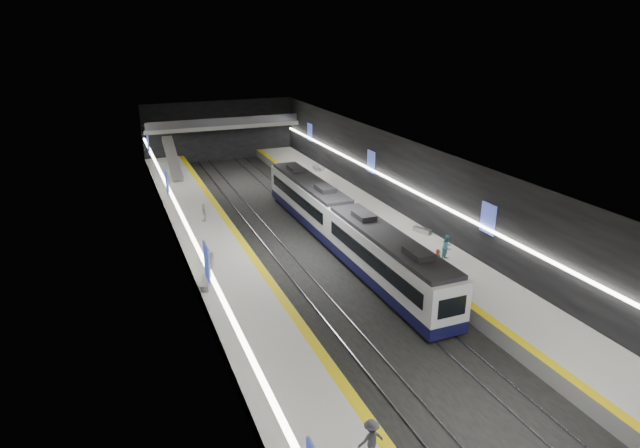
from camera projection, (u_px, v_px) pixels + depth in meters
name	position (u px, v px, depth m)	size (l,w,h in m)	color
ground	(316.00, 256.00, 42.72)	(70.00, 70.00, 0.00)	black
ceiling	(316.00, 158.00, 39.93)	(20.00, 70.00, 0.04)	beige
wall_left	(185.00, 226.00, 37.79)	(0.04, 70.00, 8.00)	black
wall_right	(426.00, 194.00, 44.85)	(0.04, 70.00, 8.00)	black
wall_back	(220.00, 131.00, 71.71)	(20.00, 0.04, 8.00)	black
platform_left	(223.00, 265.00, 39.90)	(5.00, 70.00, 1.00)	slate
tile_surface_left	(222.00, 259.00, 39.72)	(5.00, 70.00, 0.02)	#A8A8A3
tactile_strip_left	(251.00, 254.00, 40.49)	(0.60, 70.00, 0.02)	yellow
platform_right	(398.00, 237.00, 45.19)	(5.00, 70.00, 1.00)	slate
tile_surface_right	(398.00, 231.00, 45.01)	(5.00, 70.00, 0.02)	#A8A8A3
tactile_strip_right	(375.00, 235.00, 44.23)	(0.60, 70.00, 0.02)	yellow
rails	(316.00, 255.00, 42.70)	(6.52, 70.00, 0.12)	gray
train	(342.00, 224.00, 43.25)	(2.69, 30.05, 3.60)	#0F0F38
ad_posters	(311.00, 199.00, 42.02)	(19.94, 53.50, 2.20)	#3E53BB
cove_light_left	(188.00, 228.00, 37.93)	(0.25, 68.60, 0.12)	white
cove_light_right	(424.00, 197.00, 44.85)	(0.25, 68.60, 0.12)	white
mezzanine_bridge	(222.00, 126.00, 69.54)	(20.00, 3.00, 1.50)	gray
escalator	(172.00, 158.00, 61.63)	(1.20, 8.00, 0.60)	#99999E
bench_left_near	(206.00, 283.00, 35.45)	(0.52, 1.86, 0.45)	#99999E
bench_left_far	(209.00, 260.00, 39.01)	(0.49, 1.75, 0.43)	#99999E
bench_right_near	(422.00, 230.00, 44.65)	(0.46, 1.66, 0.41)	#99999E
bench_right_far	(316.00, 168.00, 64.09)	(0.46, 1.65, 0.40)	#99999E
passenger_right_a	(438.00, 261.00, 37.07)	(0.67, 0.44, 1.85)	#CB5E4B
passenger_right_b	(447.00, 247.00, 39.31)	(0.93, 0.73, 1.92)	teal
passenger_left_a	(204.00, 212.00, 47.10)	(0.98, 0.41, 1.68)	silver
passenger_left_b	(371.00, 439.00, 21.23)	(1.12, 0.64, 1.74)	#3E3D45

